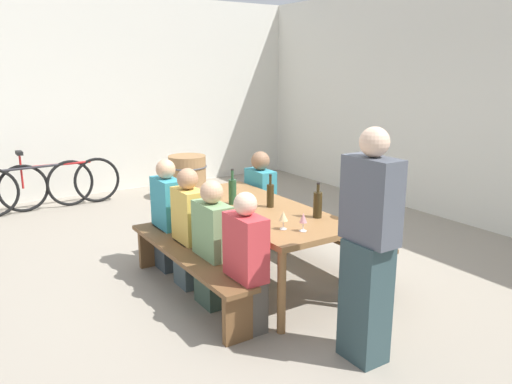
{
  "coord_description": "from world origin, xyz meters",
  "views": [
    {
      "loc": [
        3.91,
        -2.51,
        2.06
      ],
      "look_at": [
        0.0,
        0.0,
        0.9
      ],
      "focal_mm": 35.24,
      "sensor_mm": 36.0,
      "label": 1
    }
  ],
  "objects_px": {
    "seated_guest_near_0": "(168,218)",
    "seated_guest_far_1": "(363,242)",
    "seated_guest_far_0": "(260,201)",
    "wine_barrel": "(188,177)",
    "tasting_table": "(256,214)",
    "bench_far": "(315,233)",
    "parked_bicycle_1": "(32,187)",
    "seated_guest_near_2": "(213,247)",
    "parked_bicycle_0": "(60,183)",
    "seated_guest_near_1": "(189,231)",
    "wine_bottle_2": "(318,204)",
    "bench_near": "(186,261)",
    "seated_guest_near_3": "(246,267)",
    "standing_host": "(368,252)",
    "wine_bottle_1": "(232,191)",
    "wine_glass_0": "(283,217)",
    "wine_glass_1": "(303,219)",
    "wine_bottle_0": "(270,195)"
  },
  "relations": [
    {
      "from": "seated_guest_near_0",
      "to": "seated_guest_far_1",
      "type": "bearing_deg",
      "value": -53.3
    },
    {
      "from": "wine_bottle_2",
      "to": "wine_glass_0",
      "type": "distance_m",
      "value": 0.47
    },
    {
      "from": "tasting_table",
      "to": "wine_barrel",
      "type": "height_order",
      "value": "tasting_table"
    },
    {
      "from": "seated_guest_near_0",
      "to": "tasting_table",
      "type": "bearing_deg",
      "value": -51.66
    },
    {
      "from": "seated_guest_far_1",
      "to": "wine_barrel",
      "type": "bearing_deg",
      "value": -92.92
    },
    {
      "from": "bench_near",
      "to": "seated_guest_near_3",
      "type": "bearing_deg",
      "value": 10.88
    },
    {
      "from": "wine_bottle_2",
      "to": "seated_guest_far_0",
      "type": "bearing_deg",
      "value": 167.31
    },
    {
      "from": "wine_glass_0",
      "to": "seated_guest_near_3",
      "type": "distance_m",
      "value": 0.54
    },
    {
      "from": "seated_guest_far_0",
      "to": "parked_bicycle_1",
      "type": "relative_size",
      "value": 0.64
    },
    {
      "from": "tasting_table",
      "to": "seated_guest_near_0",
      "type": "height_order",
      "value": "seated_guest_near_0"
    },
    {
      "from": "wine_bottle_0",
      "to": "wine_bottle_2",
      "type": "height_order",
      "value": "wine_bottle_0"
    },
    {
      "from": "seated_guest_far_1",
      "to": "wine_barrel",
      "type": "relative_size",
      "value": 1.61
    },
    {
      "from": "wine_bottle_0",
      "to": "seated_guest_near_3",
      "type": "relative_size",
      "value": 0.28
    },
    {
      "from": "seated_guest_far_1",
      "to": "wine_bottle_1",
      "type": "bearing_deg",
      "value": -55.51
    },
    {
      "from": "seated_guest_far_0",
      "to": "seated_guest_far_1",
      "type": "xyz_separation_m",
      "value": [
        1.68,
        -0.0,
        -0.0
      ]
    },
    {
      "from": "seated_guest_far_0",
      "to": "wine_barrel",
      "type": "distance_m",
      "value": 2.46
    },
    {
      "from": "seated_guest_near_2",
      "to": "parked_bicycle_0",
      "type": "bearing_deg",
      "value": 95.94
    },
    {
      "from": "wine_bottle_0",
      "to": "seated_guest_near_1",
      "type": "xyz_separation_m",
      "value": [
        -0.31,
        -0.72,
        -0.32
      ]
    },
    {
      "from": "seated_guest_near_1",
      "to": "wine_glass_1",
      "type": "bearing_deg",
      "value": -63.55
    },
    {
      "from": "seated_guest_near_1",
      "to": "seated_guest_near_2",
      "type": "relative_size",
      "value": 1.02
    },
    {
      "from": "seated_guest_far_1",
      "to": "wine_glass_1",
      "type": "bearing_deg",
      "value": -2.29
    },
    {
      "from": "bench_near",
      "to": "seated_guest_near_2",
      "type": "height_order",
      "value": "seated_guest_near_2"
    },
    {
      "from": "wine_bottle_1",
      "to": "wine_glass_0",
      "type": "relative_size",
      "value": 2.28
    },
    {
      "from": "seated_guest_near_1",
      "to": "standing_host",
      "type": "distance_m",
      "value": 1.91
    },
    {
      "from": "tasting_table",
      "to": "standing_host",
      "type": "height_order",
      "value": "standing_host"
    },
    {
      "from": "seated_guest_near_3",
      "to": "seated_guest_far_0",
      "type": "bearing_deg",
      "value": 53.51
    },
    {
      "from": "seated_guest_near_3",
      "to": "wine_glass_1",
      "type": "bearing_deg",
      "value": -4.37
    },
    {
      "from": "parked_bicycle_0",
      "to": "seated_guest_near_3",
      "type": "bearing_deg",
      "value": -83.77
    },
    {
      "from": "seated_guest_near_2",
      "to": "seated_guest_far_0",
      "type": "xyz_separation_m",
      "value": [
        -1.07,
        1.2,
        0.01
      ]
    },
    {
      "from": "seated_guest_near_2",
      "to": "parked_bicycle_0",
      "type": "distance_m",
      "value": 4.09
    },
    {
      "from": "bench_near",
      "to": "wine_bottle_2",
      "type": "height_order",
      "value": "wine_bottle_2"
    },
    {
      "from": "wine_bottle_0",
      "to": "wine_glass_0",
      "type": "bearing_deg",
      "value": -25.33
    },
    {
      "from": "tasting_table",
      "to": "seated_guest_near_1",
      "type": "relative_size",
      "value": 1.82
    },
    {
      "from": "wine_barrel",
      "to": "seated_guest_far_1",
      "type": "bearing_deg",
      "value": -2.92
    },
    {
      "from": "bench_near",
      "to": "wine_barrel",
      "type": "relative_size",
      "value": 2.9
    },
    {
      "from": "bench_far",
      "to": "parked_bicycle_1",
      "type": "xyz_separation_m",
      "value": [
        -3.8,
        -2.17,
        0.02
      ]
    },
    {
      "from": "tasting_table",
      "to": "seated_guest_near_3",
      "type": "height_order",
      "value": "seated_guest_near_3"
    },
    {
      "from": "wine_glass_0",
      "to": "bench_near",
      "type": "bearing_deg",
      "value": -140.41
    },
    {
      "from": "tasting_table",
      "to": "wine_bottle_0",
      "type": "distance_m",
      "value": 0.24
    },
    {
      "from": "bench_near",
      "to": "wine_glass_0",
      "type": "height_order",
      "value": "wine_glass_0"
    },
    {
      "from": "bench_far",
      "to": "seated_guest_near_0",
      "type": "xyz_separation_m",
      "value": [
        -0.76,
        -1.35,
        0.19
      ]
    },
    {
      "from": "seated_guest_near_3",
      "to": "seated_guest_near_1",
      "type": "bearing_deg",
      "value": 90.0
    },
    {
      "from": "wine_glass_0",
      "to": "seated_guest_far_1",
      "type": "distance_m",
      "value": 0.85
    },
    {
      "from": "bench_near",
      "to": "seated_guest_near_2",
      "type": "relative_size",
      "value": 1.78
    },
    {
      "from": "bench_far",
      "to": "parked_bicycle_0",
      "type": "distance_m",
      "value": 4.22
    },
    {
      "from": "wine_bottle_0",
      "to": "wine_glass_0",
      "type": "height_order",
      "value": "wine_bottle_0"
    },
    {
      "from": "wine_bottle_0",
      "to": "seated_guest_near_2",
      "type": "height_order",
      "value": "seated_guest_near_2"
    },
    {
      "from": "bench_far",
      "to": "wine_bottle_2",
      "type": "relative_size",
      "value": 6.31
    },
    {
      "from": "seated_guest_near_1",
      "to": "parked_bicycle_1",
      "type": "relative_size",
      "value": 0.66
    },
    {
      "from": "bench_far",
      "to": "wine_bottle_0",
      "type": "bearing_deg",
      "value": -83.69
    }
  ]
}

